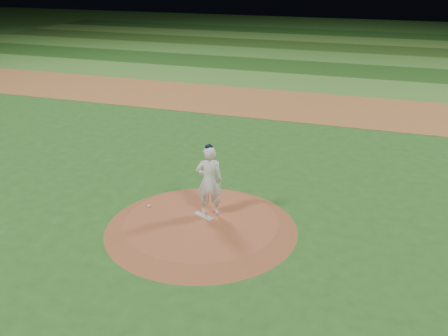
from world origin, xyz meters
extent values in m
plane|color=#255A1D|center=(0.00, 0.00, 0.00)|extent=(120.00, 120.00, 0.00)
cube|color=#9B6030|center=(0.00, 14.00, 0.01)|extent=(70.00, 6.00, 0.02)
cube|color=#407B2C|center=(0.00, 19.50, 0.01)|extent=(70.00, 5.00, 0.02)
cube|color=#1D4917|center=(0.00, 24.50, 0.01)|extent=(70.00, 5.00, 0.02)
cube|color=#3B742A|center=(0.00, 29.50, 0.01)|extent=(70.00, 5.00, 0.02)
cube|color=#254917|center=(0.00, 34.50, 0.01)|extent=(70.00, 5.00, 0.02)
cube|color=#40742A|center=(0.00, 39.50, 0.01)|extent=(70.00, 5.00, 0.02)
cube|color=#1B4917|center=(0.00, 44.50, 0.01)|extent=(70.00, 5.00, 0.02)
cone|color=#97502E|center=(0.00, 0.00, 0.12)|extent=(5.50, 5.50, 0.25)
cube|color=beige|center=(-0.03, 0.26, 0.27)|extent=(0.67, 0.42, 0.03)
ellipsoid|color=silver|center=(-1.82, 0.32, 0.28)|extent=(0.10, 0.10, 0.06)
imported|color=white|center=(0.08, 0.49, 1.30)|extent=(0.90, 0.75, 2.11)
ellipsoid|color=black|center=(0.08, 0.49, 2.34)|extent=(0.22, 0.22, 0.15)
camera|label=1|loc=(4.70, -11.66, 7.08)|focal=40.00mm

